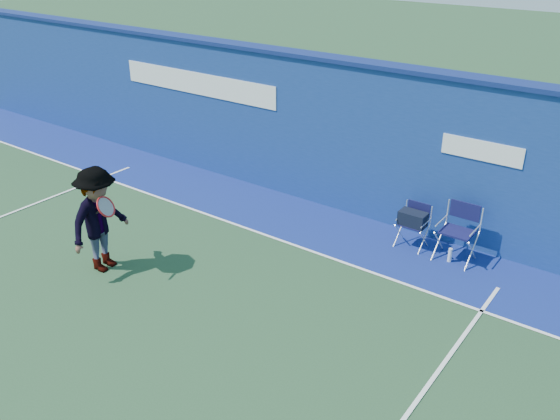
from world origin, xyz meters
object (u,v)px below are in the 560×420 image
Objects in this scene: water_bottle at (450,255)px; directors_chair_right at (456,243)px; tennis_player at (99,219)px; directors_chair_left at (412,230)px.

directors_chair_right is at bearing 77.32° from water_bottle.
water_bottle is (-0.03, -0.13, -0.19)m from directors_chair_right.
tennis_player is (-4.73, -3.69, 0.79)m from water_bottle.
directors_chair_right is 6.14m from tennis_player.
water_bottle is at bearing 37.96° from tennis_player.
directors_chair_left is 0.44× the size of tennis_player.
water_bottle is (0.79, -0.12, -0.21)m from directors_chair_left.
tennis_player is at bearing -141.23° from directors_chair_right.
directors_chair_left is 0.83m from water_bottle.
directors_chair_right is at bearing 1.15° from directors_chair_left.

